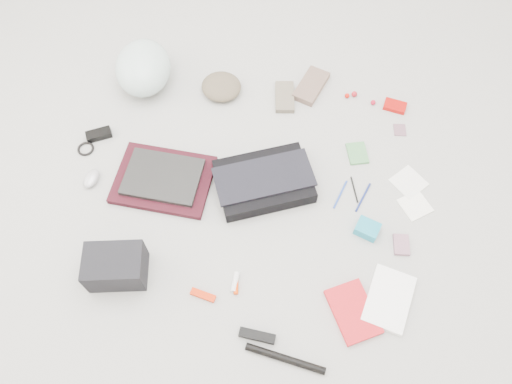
# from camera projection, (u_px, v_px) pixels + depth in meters

# --- Properties ---
(ground_plane) EXTENTS (4.00, 4.00, 0.00)m
(ground_plane) POSITION_uv_depth(u_px,v_px,m) (256.00, 198.00, 2.10)
(ground_plane) COLOR gray
(messenger_bag) EXTENTS (0.45, 0.38, 0.06)m
(messenger_bag) POSITION_uv_depth(u_px,v_px,m) (264.00, 181.00, 2.10)
(messenger_bag) COLOR black
(messenger_bag) RESTS_ON ground_plane
(bag_flap) EXTENTS (0.45, 0.31, 0.01)m
(bag_flap) POSITION_uv_depth(u_px,v_px,m) (264.00, 177.00, 2.07)
(bag_flap) COLOR black
(bag_flap) RESTS_ON messenger_bag
(laptop_sleeve) EXTENTS (0.44, 0.35, 0.03)m
(laptop_sleeve) POSITION_uv_depth(u_px,v_px,m) (164.00, 180.00, 2.12)
(laptop_sleeve) COLOR #320C14
(laptop_sleeve) RESTS_ON ground_plane
(laptop) EXTENTS (0.34, 0.27, 0.02)m
(laptop) POSITION_uv_depth(u_px,v_px,m) (163.00, 177.00, 2.10)
(laptop) COLOR black
(laptop) RESTS_ON laptop_sleeve
(bike_helmet) EXTENTS (0.29, 0.35, 0.19)m
(bike_helmet) POSITION_uv_depth(u_px,v_px,m) (143.00, 68.00, 2.32)
(bike_helmet) COLOR silver
(bike_helmet) RESTS_ON ground_plane
(beanie) EXTENTS (0.24, 0.24, 0.07)m
(beanie) POSITION_uv_depth(u_px,v_px,m) (221.00, 87.00, 2.35)
(beanie) COLOR brown
(beanie) RESTS_ON ground_plane
(mitten_left) EXTENTS (0.10, 0.18, 0.03)m
(mitten_left) POSITION_uv_depth(u_px,v_px,m) (285.00, 97.00, 2.34)
(mitten_left) COLOR #6C6252
(mitten_left) RESTS_ON ground_plane
(mitten_right) EXTENTS (0.18, 0.23, 0.03)m
(mitten_right) POSITION_uv_depth(u_px,v_px,m) (311.00, 86.00, 2.37)
(mitten_right) COLOR brown
(mitten_right) RESTS_ON ground_plane
(power_brick) EXTENTS (0.12, 0.09, 0.03)m
(power_brick) POSITION_uv_depth(u_px,v_px,m) (99.00, 134.00, 2.24)
(power_brick) COLOR black
(power_brick) RESTS_ON ground_plane
(cable_coil) EXTENTS (0.08, 0.08, 0.01)m
(cable_coil) POSITION_uv_depth(u_px,v_px,m) (86.00, 149.00, 2.21)
(cable_coil) COLOR black
(cable_coil) RESTS_ON ground_plane
(mouse) EXTENTS (0.07, 0.10, 0.04)m
(mouse) POSITION_uv_depth(u_px,v_px,m) (91.00, 178.00, 2.12)
(mouse) COLOR #A7A8AF
(mouse) RESTS_ON ground_plane
(camera_bag) EXTENTS (0.23, 0.18, 0.14)m
(camera_bag) POSITION_uv_depth(u_px,v_px,m) (116.00, 266.00, 1.87)
(camera_bag) COLOR black
(camera_bag) RESTS_ON ground_plane
(multitool) EXTENTS (0.10, 0.05, 0.02)m
(multitool) POSITION_uv_depth(u_px,v_px,m) (203.00, 295.00, 1.89)
(multitool) COLOR red
(multitool) RESTS_ON ground_plane
(toiletry_tube_white) EXTENTS (0.03, 0.08, 0.02)m
(toiletry_tube_white) POSITION_uv_depth(u_px,v_px,m) (235.00, 282.00, 1.91)
(toiletry_tube_white) COLOR silver
(toiletry_tube_white) RESTS_ON ground_plane
(toiletry_tube_orange) EXTENTS (0.02, 0.06, 0.02)m
(toiletry_tube_orange) POSITION_uv_depth(u_px,v_px,m) (236.00, 286.00, 1.90)
(toiletry_tube_orange) COLOR #F13A01
(toiletry_tube_orange) RESTS_ON ground_plane
(u_lock) EXTENTS (0.14, 0.05, 0.03)m
(u_lock) POSITION_uv_depth(u_px,v_px,m) (257.00, 336.00, 1.81)
(u_lock) COLOR black
(u_lock) RESTS_ON ground_plane
(bike_pump) EXTENTS (0.29, 0.09, 0.03)m
(bike_pump) POSITION_uv_depth(u_px,v_px,m) (285.00, 359.00, 1.77)
(bike_pump) COLOR black
(bike_pump) RESTS_ON ground_plane
(book_red) EXTENTS (0.22, 0.26, 0.02)m
(book_red) POSITION_uv_depth(u_px,v_px,m) (353.00, 312.00, 1.85)
(book_red) COLOR red
(book_red) RESTS_ON ground_plane
(book_white) EXTENTS (0.22, 0.27, 0.02)m
(book_white) POSITION_uv_depth(u_px,v_px,m) (389.00, 299.00, 1.87)
(book_white) COLOR white
(book_white) RESTS_ON ground_plane
(notepad) EXTENTS (0.10, 0.12, 0.01)m
(notepad) POSITION_uv_depth(u_px,v_px,m) (357.00, 153.00, 2.20)
(notepad) COLOR #448049
(notepad) RESTS_ON ground_plane
(pen_blue) EXTENTS (0.06, 0.14, 0.01)m
(pen_blue) POSITION_uv_depth(u_px,v_px,m) (340.00, 194.00, 2.10)
(pen_blue) COLOR #2342A4
(pen_blue) RESTS_ON ground_plane
(pen_black) EXTENTS (0.03, 0.12, 0.01)m
(pen_black) POSITION_uv_depth(u_px,v_px,m) (354.00, 190.00, 2.11)
(pen_black) COLOR black
(pen_black) RESTS_ON ground_plane
(pen_navy) EXTENTS (0.07, 0.14, 0.01)m
(pen_navy) POSITION_uv_depth(u_px,v_px,m) (363.00, 197.00, 2.09)
(pen_navy) COLOR navy
(pen_navy) RESTS_ON ground_plane
(accordion_wallet) EXTENTS (0.11, 0.10, 0.05)m
(accordion_wallet) POSITION_uv_depth(u_px,v_px,m) (367.00, 229.00, 2.00)
(accordion_wallet) COLOR teal
(accordion_wallet) RESTS_ON ground_plane
(card_deck) EXTENTS (0.06, 0.09, 0.02)m
(card_deck) POSITION_uv_depth(u_px,v_px,m) (401.00, 245.00, 1.98)
(card_deck) COLOR gray
(card_deck) RESTS_ON ground_plane
(napkin_top) EXTENTS (0.17, 0.17, 0.01)m
(napkin_top) POSITION_uv_depth(u_px,v_px,m) (409.00, 182.00, 2.13)
(napkin_top) COLOR white
(napkin_top) RESTS_ON ground_plane
(napkin_bottom) EXTENTS (0.15, 0.15, 0.01)m
(napkin_bottom) POSITION_uv_depth(u_px,v_px,m) (415.00, 205.00, 2.08)
(napkin_bottom) COLOR white
(napkin_bottom) RESTS_ON ground_plane
(lollipop_a) EXTENTS (0.03, 0.03, 0.02)m
(lollipop_a) POSITION_uv_depth(u_px,v_px,m) (347.00, 96.00, 2.35)
(lollipop_a) COLOR #B81006
(lollipop_a) RESTS_ON ground_plane
(lollipop_b) EXTENTS (0.03, 0.03, 0.03)m
(lollipop_b) POSITION_uv_depth(u_px,v_px,m) (354.00, 94.00, 2.35)
(lollipop_b) COLOR maroon
(lollipop_b) RESTS_ON ground_plane
(lollipop_c) EXTENTS (0.03, 0.03, 0.02)m
(lollipop_c) POSITION_uv_depth(u_px,v_px,m) (373.00, 102.00, 2.33)
(lollipop_c) COLOR #A40C24
(lollipop_c) RESTS_ON ground_plane
(altoids_tin) EXTENTS (0.11, 0.09, 0.02)m
(altoids_tin) POSITION_uv_depth(u_px,v_px,m) (395.00, 106.00, 2.32)
(altoids_tin) COLOR #A80E0A
(altoids_tin) RESTS_ON ground_plane
(stamp_sheet) EXTENTS (0.06, 0.07, 0.00)m
(stamp_sheet) POSITION_uv_depth(u_px,v_px,m) (400.00, 130.00, 2.27)
(stamp_sheet) COLOR #7B5463
(stamp_sheet) RESTS_ON ground_plane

